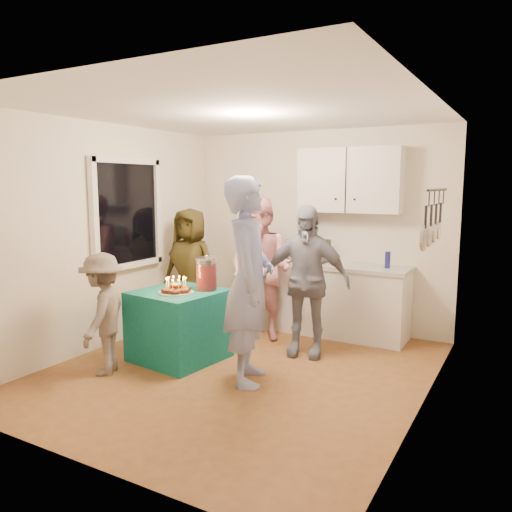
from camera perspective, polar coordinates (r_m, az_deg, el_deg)
The scene contains 19 objects.
floor at distance 5.27m, azimuth -1.91°, elevation -12.97°, with size 4.00×4.00×0.00m, color brown.
ceiling at distance 4.96m, azimuth -2.06°, elevation 16.29°, with size 4.00×4.00×0.00m, color white.
back_wall at distance 6.73m, azimuth 6.90°, elevation 3.02°, with size 3.60×3.60×0.00m, color silver.
left_wall at distance 6.08m, azimuth -16.67°, elevation 2.18°, with size 4.00×4.00×0.00m, color silver.
right_wall at distance 4.31m, azimuth 18.95°, elevation -0.28°, with size 4.00×4.00×0.00m, color silver.
window_night at distance 6.25m, azimuth -14.59°, elevation 4.72°, with size 0.04×1.00×1.20m, color black.
counter at distance 6.52m, azimuth 7.39°, elevation -4.91°, with size 2.20×0.58×0.86m, color white.
countertop at distance 6.43m, azimuth 7.46°, elevation -0.96°, with size 2.24×0.62×0.05m, color beige.
upper_cabinet at distance 6.39m, azimuth 10.67°, elevation 8.50°, with size 1.30×0.30×0.80m, color white.
pot_rack at distance 4.98m, azimuth 19.68°, elevation 4.25°, with size 0.12×1.00×0.60m, color black.
microwave at distance 6.48m, azimuth 5.93°, elevation 0.61°, with size 0.51×0.34×0.28m, color white.
party_table at distance 5.55m, azimuth -8.78°, elevation -7.79°, with size 0.85×0.85×0.76m, color #0E6359.
donut_cake at distance 5.34m, azimuth -9.13°, elevation -3.26°, with size 0.38×0.38×0.18m, color #381C0C, non-canonical shape.
punch_jar at distance 5.44m, azimuth -5.69°, elevation -2.13°, with size 0.22×0.22×0.34m, color #B70F0E.
man_birthday at distance 4.74m, azimuth -0.80°, elevation -2.88°, with size 0.72×0.48×1.98m, color #8E99CF.
woman_back_left at distance 6.67m, azimuth -7.52°, elevation -1.41°, with size 0.78×0.51×1.59m, color #534817.
woman_back_center at distance 6.10m, azimuth 0.54°, elevation -1.50°, with size 0.85×0.66×1.75m, color pink.
woman_back_right at distance 5.55m, azimuth 5.63°, elevation -2.84°, with size 0.99×0.41×1.68m, color #0F1434.
child_near_left at distance 5.25m, azimuth -17.09°, elevation -6.34°, with size 0.80×0.46×1.23m, color #5A4F48.
Camera 1 is at (2.55, -4.20, 1.90)m, focal length 35.00 mm.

